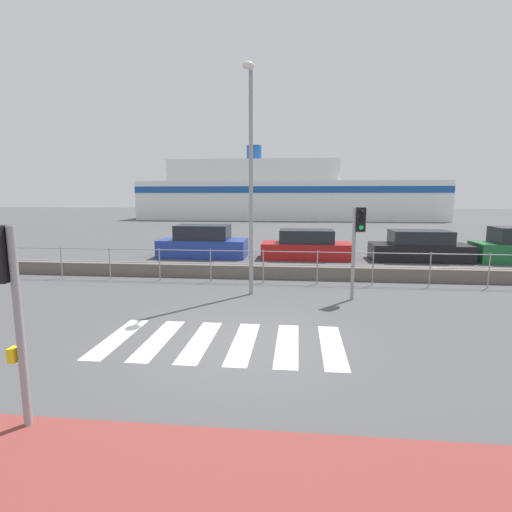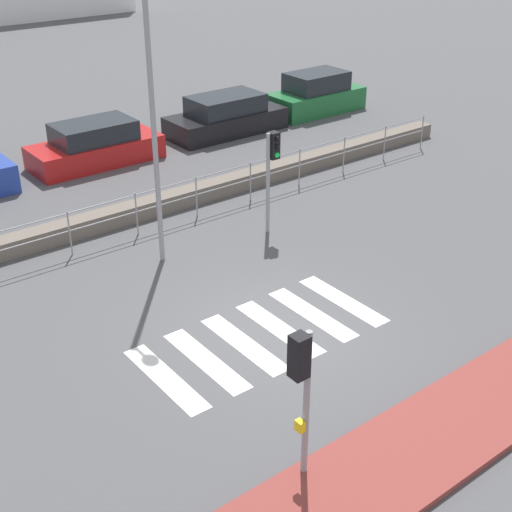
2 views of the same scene
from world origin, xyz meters
name	(u,v)px [view 1 (image 1 of 2)]	position (x,y,z in m)	size (l,w,h in m)	color
ground_plane	(239,343)	(0.00, 0.00, 0.00)	(160.00, 160.00, 0.00)	#4C4C4F
sidewalk_brick	(182,481)	(0.00, -4.10, 0.06)	(24.00, 1.80, 0.12)	brown
crosswalk	(222,342)	(-0.36, 0.00, 0.00)	(4.95, 2.40, 0.01)	silver
seawall	(265,271)	(0.00, 6.51, 0.23)	(24.43, 0.55, 0.46)	#6B6056
harbor_fence	(263,261)	(0.00, 5.63, 0.76)	(22.03, 0.04, 1.16)	gray
traffic_light_near	(8,286)	(-2.32, -3.37, 1.92)	(0.34, 0.32, 2.65)	gray
traffic_light_far	(358,232)	(2.85, 3.69, 1.95)	(0.34, 0.32, 2.66)	gray
streetlamp	(250,159)	(-0.23, 3.91, 4.03)	(0.32, 0.88, 6.61)	gray
ferry_boat	(282,195)	(-0.86, 41.48, 2.98)	(35.61, 8.07, 8.83)	white
parked_car_blue	(203,243)	(-3.41, 11.11, 0.66)	(4.20, 1.86, 1.55)	#233D9E
parked_car_red	(306,246)	(1.57, 11.11, 0.58)	(4.18, 1.76, 1.37)	#B21919
parked_car_black	(419,248)	(6.74, 11.11, 0.59)	(4.37, 1.81, 1.38)	black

